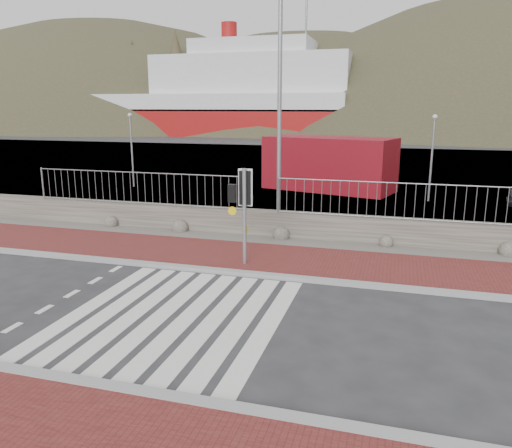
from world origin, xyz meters
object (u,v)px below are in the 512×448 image
(ferry, at_px, (214,100))
(traffic_signal_far, at_px, (243,196))
(shipping_container, at_px, (329,164))
(streetlight, at_px, (283,96))

(ferry, bearing_deg, traffic_signal_far, -68.67)
(shipping_container, bearing_deg, ferry, 133.22)
(ferry, xyz_separation_m, streetlight, (25.17, -59.85, -0.51))
(shipping_container, bearing_deg, traffic_signal_far, -75.63)
(streetlight, bearing_deg, traffic_signal_far, -70.26)
(traffic_signal_far, xyz_separation_m, shipping_container, (0.45, 14.14, -0.61))
(ferry, bearing_deg, shipping_container, -62.97)
(ferry, relative_size, streetlight, 5.80)
(traffic_signal_far, bearing_deg, shipping_container, -96.62)
(traffic_signal_far, bearing_deg, ferry, -73.46)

